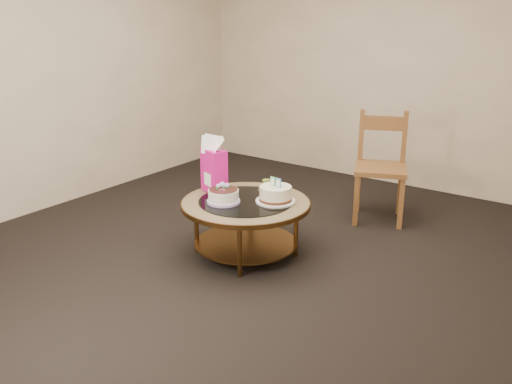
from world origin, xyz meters
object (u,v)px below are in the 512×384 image
Objects in this scene: gift_bag at (214,165)px; dining_chair at (381,166)px; decorated_cake at (223,196)px; cream_cake at (276,194)px; coffee_table at (246,210)px.

dining_chair reaches higher than gift_bag.
decorated_cake is 0.83× the size of cream_cake.
decorated_cake is 0.26× the size of dining_chair.
gift_bag is at bearing -146.00° from dining_chair.
dining_chair reaches higher than cream_cake.
cream_cake is (0.32, 0.25, 0.01)m from decorated_cake.
coffee_table is 1.03× the size of dining_chair.
coffee_table is at bearing -134.13° from dining_chair.
decorated_cake is (-0.11, -0.13, 0.13)m from coffee_table.
dining_chair is (0.86, 1.35, -0.18)m from gift_bag.
gift_bag is at bearing 174.90° from coffee_table.
dining_chair is at bearing 84.55° from cream_cake.
gift_bag is (-0.34, 0.03, 0.31)m from coffee_table.
decorated_cake is 0.56× the size of gift_bag.
dining_chair reaches higher than decorated_cake.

